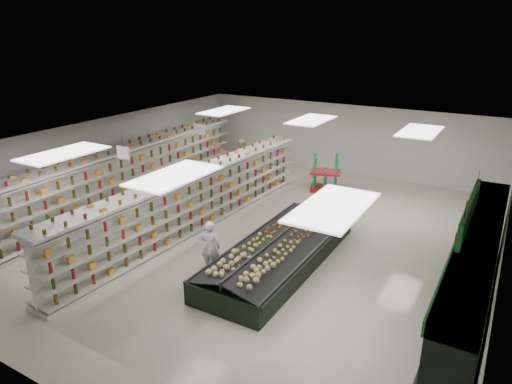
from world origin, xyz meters
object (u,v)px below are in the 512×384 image
Objects in this scene: produce_island at (281,250)px; soda_endcap at (325,174)px; gondola_left at (128,178)px; gondola_center at (195,203)px; shopper_main at (210,247)px; shopper_background at (243,160)px.

produce_island is 4.01× the size of soda_endcap.
produce_island is at bearing -78.92° from soda_endcap.
soda_endcap is at bearing 39.02° from gondola_left.
gondola_center reaches higher than produce_island.
produce_island is (3.56, -0.66, -0.52)m from gondola_center.
shopper_main reaches higher than produce_island.
gondola_left is 6.99× the size of shopper_background.
soda_endcap is (-1.27, 6.48, 0.33)m from produce_island.
gondola_center is 6.25m from soda_endcap.
produce_island is 7.81m from shopper_background.
gondola_center is 5.51m from shopper_background.
gondola_center is 7.73× the size of shopper_main.
shopper_background is at bearing 62.05° from gondola_left.
shopper_main is (5.84, -2.75, -0.27)m from gondola_left.
soda_endcap is at bearing -106.49° from shopper_main.
produce_island is (7.30, -1.34, -0.61)m from gondola_left.
produce_island is 4.05× the size of shopper_main.
gondola_left is 1.10× the size of gondola_center.
gondola_left is at bearing 169.63° from produce_island.
gondola_center is at bearing -11.65° from gondola_left.
soda_endcap is at bearing 101.08° from produce_island.
gondola_left is 8.40× the size of soda_endcap.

